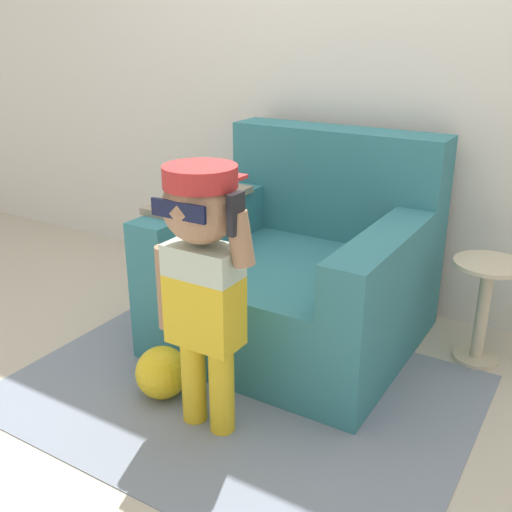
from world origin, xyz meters
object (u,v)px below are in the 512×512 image
Objects in this scene: armchair at (301,270)px; toy_ball at (162,372)px; side_table at (484,302)px; person_child at (202,261)px.

toy_ball is at bearing -106.79° from armchair.
toy_ball is (-0.22, -0.74, -0.22)m from armchair.
side_table is at bearing 42.87° from toy_ball.
side_table reaches higher than toy_ball.
side_table is (0.74, 0.98, -0.36)m from person_child.
toy_ball is (-0.26, 0.06, -0.54)m from person_child.
person_child is (0.04, -0.79, 0.32)m from armchair.
person_child is at bearing -87.44° from armchair.
side_table is 2.22× the size of toy_ball.
armchair reaches higher than toy_ball.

